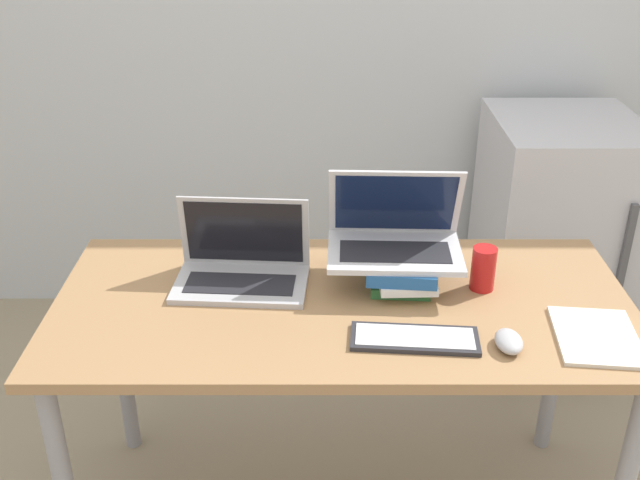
# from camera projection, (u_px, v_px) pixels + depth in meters

# --- Properties ---
(desk) EXTENTS (1.53, 0.71, 0.77)m
(desk) POSITION_uv_depth(u_px,v_px,m) (342.00, 327.00, 2.02)
(desk) COLOR #9E754C
(desk) RESTS_ON ground_plane
(laptop_left) EXTENTS (0.37, 0.24, 0.23)m
(laptop_left) POSITION_uv_depth(u_px,v_px,m) (242.00, 266.00, 2.05)
(laptop_left) COLOR #B2B2B7
(laptop_left) RESTS_ON desk
(book_stack) EXTENTS (0.21, 0.29, 0.09)m
(book_stack) POSITION_uv_depth(u_px,v_px,m) (401.00, 266.00, 2.05)
(book_stack) COLOR #33753D
(book_stack) RESTS_ON desk
(laptop_on_books) EXTENTS (0.37, 0.25, 0.23)m
(laptop_on_books) POSITION_uv_depth(u_px,v_px,m) (394.00, 235.00, 2.03)
(laptop_on_books) COLOR silver
(laptop_on_books) RESTS_ON book_stack
(wireless_keyboard) EXTENTS (0.32, 0.14, 0.01)m
(wireless_keyboard) POSITION_uv_depth(u_px,v_px,m) (414.00, 338.00, 1.81)
(wireless_keyboard) COLOR #28282D
(wireless_keyboard) RESTS_ON desk
(mouse) EXTENTS (0.07, 0.10, 0.04)m
(mouse) POSITION_uv_depth(u_px,v_px,m) (508.00, 341.00, 1.78)
(mouse) COLOR #B2B2B7
(mouse) RESTS_ON desk
(notepad) EXTENTS (0.22, 0.27, 0.01)m
(notepad) POSITION_uv_depth(u_px,v_px,m) (596.00, 337.00, 1.82)
(notepad) COLOR silver
(notepad) RESTS_ON desk
(soda_can) EXTENTS (0.07, 0.07, 0.12)m
(soda_can) POSITION_uv_depth(u_px,v_px,m) (483.00, 268.00, 2.01)
(soda_can) COLOR red
(soda_can) RESTS_ON desk
(mini_fridge) EXTENTS (0.53, 0.60, 0.97)m
(mini_fridge) POSITION_uv_depth(u_px,v_px,m) (551.00, 241.00, 2.90)
(mini_fridge) COLOR silver
(mini_fridge) RESTS_ON ground_plane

